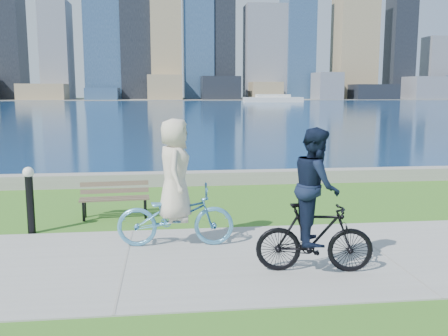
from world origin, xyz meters
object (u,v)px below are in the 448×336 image
(park_bench, at_px, (115,196))
(cyclist_woman, at_px, (175,199))
(bollard_lamp, at_px, (30,196))
(cyclist_man, at_px, (315,212))

(park_bench, bearing_deg, cyclist_woman, -64.37)
(bollard_lamp, relative_size, cyclist_man, 0.60)
(cyclist_man, bearing_deg, park_bench, 50.49)
(park_bench, distance_m, bollard_lamp, 1.74)
(cyclist_woman, height_order, cyclist_man, cyclist_woman)
(park_bench, height_order, cyclist_woman, cyclist_woman)
(cyclist_woman, bearing_deg, cyclist_man, -124.15)
(cyclist_woman, relative_size, cyclist_man, 1.03)
(cyclist_woman, xyz_separation_m, cyclist_man, (1.91, -1.45, 0.08))
(park_bench, xyz_separation_m, cyclist_man, (3.10, -3.53, 0.45))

